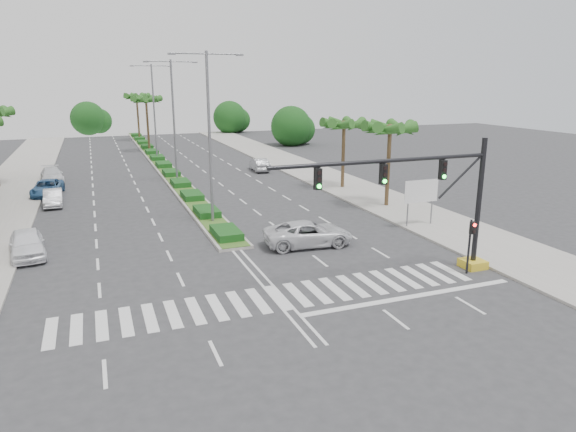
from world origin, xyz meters
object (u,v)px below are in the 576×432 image
Objects in this scene: car_parked_b at (53,198)px; car_parked_d at (52,175)px; car_parked_c at (47,188)px; car_crossing at (308,234)px; car_right at (259,165)px; car_parked_a at (27,244)px.

car_parked_d is at bearing 91.60° from car_parked_b.
car_parked_c is 27.05m from car_crossing.
car_parked_b is at bearing 47.66° from car_crossing.
car_parked_d is 32.79m from car_crossing.
car_right is (21.83, -1.16, -0.00)m from car_parked_d.
car_crossing is at bearing -21.10° from car_parked_a.
car_parked_a is 16.78m from car_crossing.
car_parked_d is (0.00, 24.46, -0.06)m from car_parked_a.
car_parked_b is 4.36m from car_parked_c.
car_parked_a is at bearing 50.79° from car_right.
car_parked_b is 0.93× the size of car_right.
car_parked_d is (0.00, 6.86, 0.02)m from car_parked_c.
car_parked_c is 0.91× the size of car_crossing.
car_parked_a is at bearing -85.24° from car_parked_c.
car_parked_a reaches higher than car_right.
car_parked_a is 1.06× the size of car_right.
car_parked_c is at bearing -96.85° from car_parked_d.
car_crossing reaches higher than car_parked_b.
car_parked_c is (-0.69, 4.31, 0.04)m from car_parked_b.
car_right is (21.83, 23.29, -0.07)m from car_parked_a.
car_parked_d is at bearing 0.89° from car_right.
car_parked_a reaches higher than car_parked_c.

